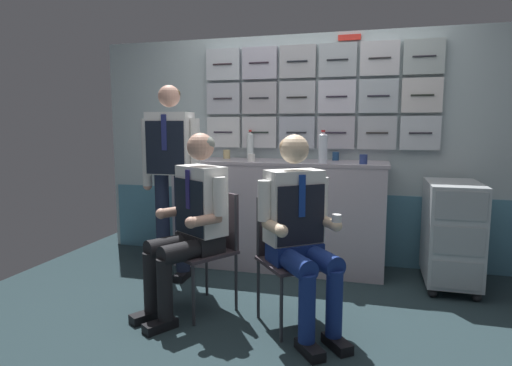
{
  "coord_description": "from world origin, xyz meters",
  "views": [
    {
      "loc": [
        0.62,
        -2.74,
        1.31
      ],
      "look_at": [
        -0.21,
        0.29,
        0.89
      ],
      "focal_mm": 30.22,
      "sensor_mm": 36.0,
      "label": 1
    }
  ],
  "objects_px": {
    "crew_member_right": "(300,225)",
    "crew_member_standing": "(171,166)",
    "coffee_cup_white": "(227,154)",
    "crew_member_left": "(192,216)",
    "folding_chair_right": "(288,245)",
    "service_trolley": "(452,231)",
    "folding_chair_left": "(211,237)",
    "water_bottle_blue_cap": "(250,145)"
  },
  "relations": [
    {
      "from": "water_bottle_blue_cap",
      "to": "folding_chair_left",
      "type": "bearing_deg",
      "value": -87.7
    },
    {
      "from": "crew_member_left",
      "to": "water_bottle_blue_cap",
      "type": "relative_size",
      "value": 4.59
    },
    {
      "from": "service_trolley",
      "to": "crew_member_standing",
      "type": "height_order",
      "value": "crew_member_standing"
    },
    {
      "from": "crew_member_right",
      "to": "crew_member_standing",
      "type": "height_order",
      "value": "crew_member_standing"
    },
    {
      "from": "crew_member_left",
      "to": "crew_member_right",
      "type": "bearing_deg",
      "value": -4.12
    },
    {
      "from": "folding_chair_right",
      "to": "crew_member_standing",
      "type": "relative_size",
      "value": 0.51
    },
    {
      "from": "folding_chair_right",
      "to": "crew_member_left",
      "type": "bearing_deg",
      "value": -173.79
    },
    {
      "from": "folding_chair_left",
      "to": "crew_member_standing",
      "type": "relative_size",
      "value": 0.51
    },
    {
      "from": "water_bottle_blue_cap",
      "to": "crew_member_left",
      "type": "bearing_deg",
      "value": -91.71
    },
    {
      "from": "service_trolley",
      "to": "folding_chair_right",
      "type": "bearing_deg",
      "value": -141.35
    },
    {
      "from": "crew_member_left",
      "to": "crew_member_right",
      "type": "distance_m",
      "value": 0.76
    },
    {
      "from": "crew_member_standing",
      "to": "water_bottle_blue_cap",
      "type": "bearing_deg",
      "value": 54.65
    },
    {
      "from": "crew_member_standing",
      "to": "coffee_cup_white",
      "type": "bearing_deg",
      "value": 66.01
    },
    {
      "from": "crew_member_left",
      "to": "folding_chair_right",
      "type": "distance_m",
      "value": 0.69
    },
    {
      "from": "crew_member_standing",
      "to": "coffee_cup_white",
      "type": "height_order",
      "value": "crew_member_standing"
    },
    {
      "from": "crew_member_left",
      "to": "folding_chair_right",
      "type": "xyz_separation_m",
      "value": [
        0.66,
        0.07,
        -0.18
      ]
    },
    {
      "from": "crew_member_standing",
      "to": "coffee_cup_white",
      "type": "distance_m",
      "value": 0.69
    },
    {
      "from": "folding_chair_right",
      "to": "service_trolley",
      "type": "bearing_deg",
      "value": 38.65
    },
    {
      "from": "folding_chair_right",
      "to": "coffee_cup_white",
      "type": "distance_m",
      "value": 1.53
    },
    {
      "from": "crew_member_right",
      "to": "crew_member_standing",
      "type": "xyz_separation_m",
      "value": [
        -1.22,
        0.67,
        0.28
      ]
    },
    {
      "from": "service_trolley",
      "to": "folding_chair_left",
      "type": "distance_m",
      "value": 1.94
    },
    {
      "from": "crew_member_left",
      "to": "folding_chair_right",
      "type": "relative_size",
      "value": 1.51
    },
    {
      "from": "crew_member_right",
      "to": "service_trolley",
      "type": "bearing_deg",
      "value": 44.81
    },
    {
      "from": "folding_chair_left",
      "to": "coffee_cup_white",
      "type": "bearing_deg",
      "value": 103.33
    },
    {
      "from": "folding_chair_left",
      "to": "water_bottle_blue_cap",
      "type": "distance_m",
      "value": 1.33
    },
    {
      "from": "service_trolley",
      "to": "crew_member_right",
      "type": "distance_m",
      "value": 1.51
    },
    {
      "from": "folding_chair_left",
      "to": "crew_member_standing",
      "type": "xyz_separation_m",
      "value": [
        -0.54,
        0.48,
        0.46
      ]
    },
    {
      "from": "folding_chair_left",
      "to": "crew_member_right",
      "type": "xyz_separation_m",
      "value": [
        0.67,
        -0.19,
        0.18
      ]
    },
    {
      "from": "crew_member_right",
      "to": "folding_chair_right",
      "type": "bearing_deg",
      "value": 127.85
    },
    {
      "from": "coffee_cup_white",
      "to": "crew_member_right",
      "type": "bearing_deg",
      "value": -54.25
    },
    {
      "from": "folding_chair_left",
      "to": "crew_member_standing",
      "type": "bearing_deg",
      "value": 138.38
    },
    {
      "from": "crew_member_left",
      "to": "crew_member_standing",
      "type": "xyz_separation_m",
      "value": [
        -0.46,
        0.62,
        0.28
      ]
    },
    {
      "from": "folding_chair_left",
      "to": "folding_chair_right",
      "type": "bearing_deg",
      "value": -6.16
    },
    {
      "from": "service_trolley",
      "to": "folding_chair_right",
      "type": "xyz_separation_m",
      "value": [
        -1.16,
        -0.93,
        0.05
      ]
    },
    {
      "from": "coffee_cup_white",
      "to": "service_trolley",
      "type": "bearing_deg",
      "value": -7.05
    },
    {
      "from": "service_trolley",
      "to": "crew_member_left",
      "type": "distance_m",
      "value": 2.09
    },
    {
      "from": "folding_chair_right",
      "to": "water_bottle_blue_cap",
      "type": "relative_size",
      "value": 3.05
    },
    {
      "from": "crew_member_right",
      "to": "water_bottle_blue_cap",
      "type": "distance_m",
      "value": 1.61
    },
    {
      "from": "crew_member_right",
      "to": "crew_member_standing",
      "type": "bearing_deg",
      "value": 151.1
    },
    {
      "from": "folding_chair_left",
      "to": "water_bottle_blue_cap",
      "type": "bearing_deg",
      "value": 92.3
    },
    {
      "from": "crew_member_right",
      "to": "crew_member_standing",
      "type": "relative_size",
      "value": 0.76
    },
    {
      "from": "folding_chair_right",
      "to": "water_bottle_blue_cap",
      "type": "distance_m",
      "value": 1.52
    }
  ]
}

